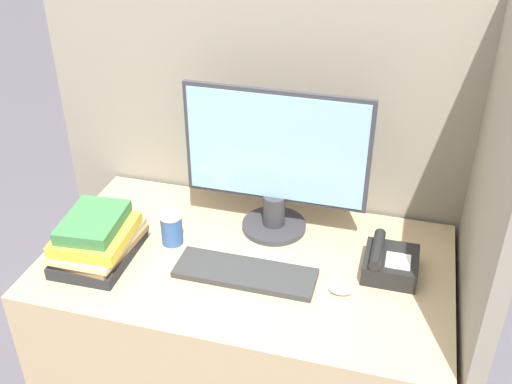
% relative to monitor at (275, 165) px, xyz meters
% --- Properties ---
extents(cubicle_panel_rear, '(1.72, 0.04, 1.66)m').
position_rel_monitor_xyz_m(cubicle_panel_rear, '(-0.04, 0.22, -0.20)').
color(cubicle_panel_rear, gray).
rests_on(cubicle_panel_rear, ground_plane).
extents(cubicle_panel_right, '(0.04, 0.82, 1.66)m').
position_rel_monitor_xyz_m(cubicle_panel_right, '(0.65, -0.17, -0.20)').
color(cubicle_panel_right, gray).
rests_on(cubicle_panel_right, ground_plane).
extents(desk, '(1.32, 0.76, 0.78)m').
position_rel_monitor_xyz_m(desk, '(-0.04, -0.20, -0.64)').
color(desk, tan).
rests_on(desk, ground_plane).
extents(monitor, '(0.62, 0.22, 0.51)m').
position_rel_monitor_xyz_m(monitor, '(0.00, 0.00, 0.00)').
color(monitor, '#333338').
rests_on(monitor, desk).
extents(keyboard, '(0.45, 0.14, 0.02)m').
position_rel_monitor_xyz_m(keyboard, '(-0.02, -0.28, -0.24)').
color(keyboard, '#333333').
rests_on(keyboard, desk).
extents(mouse, '(0.07, 0.04, 0.02)m').
position_rel_monitor_xyz_m(mouse, '(0.28, -0.28, -0.24)').
color(mouse, silver).
rests_on(mouse, desk).
extents(coffee_cup, '(0.08, 0.08, 0.11)m').
position_rel_monitor_xyz_m(coffee_cup, '(-0.31, -0.18, -0.20)').
color(coffee_cup, '#335999').
rests_on(coffee_cup, desk).
extents(book_stack, '(0.23, 0.30, 0.16)m').
position_rel_monitor_xyz_m(book_stack, '(-0.51, -0.32, -0.18)').
color(book_stack, '#262628').
rests_on(book_stack, desk).
extents(desk_telephone, '(0.17, 0.18, 0.10)m').
position_rel_monitor_xyz_m(desk_telephone, '(0.41, -0.14, -0.21)').
color(desk_telephone, black).
rests_on(desk_telephone, desk).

